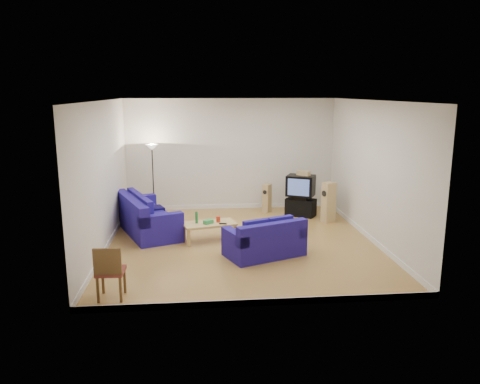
{
  "coord_description": "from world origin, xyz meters",
  "views": [
    {
      "loc": [
        -0.99,
        -10.18,
        3.4
      ],
      "look_at": [
        0.0,
        0.4,
        1.1
      ],
      "focal_mm": 35.0,
      "sensor_mm": 36.0,
      "label": 1
    }
  ],
  "objects": [
    {
      "name": "bottle",
      "position": [
        -1.02,
        0.21,
        0.56
      ],
      "size": [
        0.08,
        0.08,
        0.26
      ],
      "primitive_type": "cylinder",
      "rotation": [
        0.0,
        0.0,
        0.4
      ],
      "color": "#197233",
      "rests_on": "coffee_table"
    },
    {
      "name": "centre_speaker",
      "position": [
        1.91,
        2.19,
        1.21
      ],
      "size": [
        0.37,
        0.36,
        0.13
      ],
      "primitive_type": "cube",
      "rotation": [
        0.0,
        0.0,
        -0.76
      ],
      "color": "tan",
      "rests_on": "television"
    },
    {
      "name": "floor_lamp",
      "position": [
        -2.2,
        2.7,
        1.63
      ],
      "size": [
        0.34,
        0.34,
        1.98
      ],
      "color": "black",
      "rests_on": "ground"
    },
    {
      "name": "tv_stand",
      "position": [
        1.86,
        2.21,
        0.24
      ],
      "size": [
        0.9,
        0.79,
        0.48
      ],
      "primitive_type": "cube",
      "rotation": [
        0.0,
        0.0,
        -0.58
      ],
      "color": "black",
      "rests_on": "ground"
    },
    {
      "name": "television",
      "position": [
        1.85,
        2.2,
        0.86
      ],
      "size": [
        0.89,
        0.8,
        0.57
      ],
      "rotation": [
        0.0,
        0.0,
        -0.45
      ],
      "color": "black",
      "rests_on": "av_receiver"
    },
    {
      "name": "tissue_box",
      "position": [
        -0.75,
        0.13,
        0.48
      ],
      "size": [
        0.25,
        0.23,
        0.09
      ],
      "primitive_type": "cube",
      "rotation": [
        0.0,
        0.0,
        0.67
      ],
      "color": "green",
      "rests_on": "coffee_table"
    },
    {
      "name": "speaker_left",
      "position": [
        0.99,
        2.7,
        0.41
      ],
      "size": [
        0.3,
        0.31,
        0.82
      ],
      "rotation": [
        0.0,
        0.0,
        -0.65
      ],
      "color": "tan",
      "rests_on": "ground"
    },
    {
      "name": "red_canister",
      "position": [
        -0.52,
        0.25,
        0.5
      ],
      "size": [
        0.13,
        0.13,
        0.13
      ],
      "primitive_type": "cylinder",
      "rotation": [
        0.0,
        0.0,
        0.54
      ],
      "color": "red",
      "rests_on": "coffee_table"
    },
    {
      "name": "speaker_right",
      "position": [
        2.45,
        1.52,
        0.53
      ],
      "size": [
        0.39,
        0.36,
        1.07
      ],
      "rotation": [
        0.0,
        0.0,
        -1.13
      ],
      "color": "tan",
      "rests_on": "ground"
    },
    {
      "name": "sofa_three_seat",
      "position": [
        -2.26,
        0.99,
        0.34
      ],
      "size": [
        1.81,
        2.56,
        0.91
      ],
      "rotation": [
        0.0,
        0.0,
        -1.19
      ],
      "color": "#150C56",
      "rests_on": "ground"
    },
    {
      "name": "av_receiver",
      "position": [
        1.87,
        2.18,
        0.53
      ],
      "size": [
        0.52,
        0.5,
        0.09
      ],
      "primitive_type": "cube",
      "rotation": [
        0.0,
        0.0,
        -0.59
      ],
      "color": "black",
      "rests_on": "tv_stand"
    },
    {
      "name": "sofa_loveseat",
      "position": [
        0.41,
        -0.93,
        0.3
      ],
      "size": [
        1.8,
        1.41,
        0.79
      ],
      "rotation": [
        0.0,
        0.0,
        0.38
      ],
      "color": "#150C56",
      "rests_on": "ground"
    },
    {
      "name": "room",
      "position": [
        0.0,
        0.0,
        1.54
      ],
      "size": [
        6.01,
        6.51,
        3.21
      ],
      "color": "olive",
      "rests_on": "ground"
    },
    {
      "name": "remote",
      "position": [
        -0.42,
        0.07,
        0.44
      ],
      "size": [
        0.18,
        0.08,
        0.02
      ],
      "primitive_type": "cube",
      "rotation": [
        0.0,
        0.0,
        -0.16
      ],
      "color": "black",
      "rests_on": "coffee_table"
    },
    {
      "name": "coffee_table",
      "position": [
        -0.73,
        0.2,
        0.38
      ],
      "size": [
        1.29,
        0.85,
        0.43
      ],
      "rotation": [
        0.0,
        0.0,
        0.24
      ],
      "color": "tan",
      "rests_on": "ground"
    },
    {
      "name": "dining_chair",
      "position": [
        -2.45,
        -2.77,
        0.52
      ],
      "size": [
        0.46,
        0.46,
        0.94
      ],
      "rotation": [
        0.0,
        0.0,
        -0.03
      ],
      "color": "brown",
      "rests_on": "ground"
    }
  ]
}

